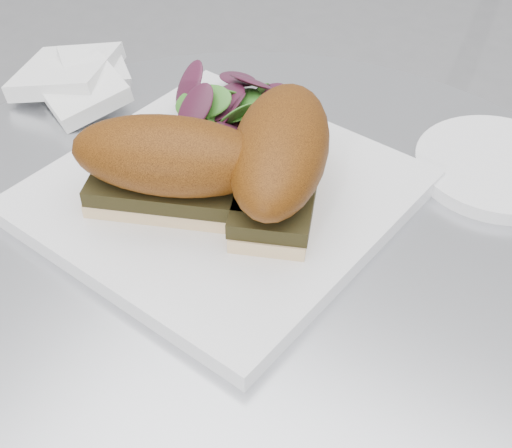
{
  "coord_description": "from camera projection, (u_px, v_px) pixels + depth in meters",
  "views": [
    {
      "loc": [
        0.2,
        -0.34,
        1.13
      ],
      "look_at": [
        0.0,
        0.01,
        0.77
      ],
      "focal_mm": 50.0,
      "sensor_mm": 36.0,
      "label": 1
    }
  ],
  "objects": [
    {
      "name": "table",
      "position": [
        248.0,
        436.0,
        0.73
      ],
      "size": [
        0.7,
        0.7,
        0.73
      ],
      "color": "silver",
      "rests_on": "ground"
    },
    {
      "name": "plate",
      "position": [
        221.0,
        194.0,
        0.62
      ],
      "size": [
        0.32,
        0.32,
        0.02
      ],
      "primitive_type": "cube",
      "rotation": [
        0.0,
        0.0,
        -0.16
      ],
      "color": "white",
      "rests_on": "table"
    },
    {
      "name": "sandwich_left",
      "position": [
        171.0,
        165.0,
        0.57
      ],
      "size": [
        0.18,
        0.12,
        0.08
      ],
      "rotation": [
        0.0,
        0.0,
        0.35
      ],
      "color": "beige",
      "rests_on": "plate"
    },
    {
      "name": "sandwich_right",
      "position": [
        280.0,
        157.0,
        0.57
      ],
      "size": [
        0.13,
        0.19,
        0.08
      ],
      "rotation": [
        0.0,
        0.0,
        -1.22
      ],
      "color": "beige",
      "rests_on": "plate"
    },
    {
      "name": "salad",
      "position": [
        227.0,
        102.0,
        0.67
      ],
      "size": [
        0.12,
        0.12,
        0.05
      ],
      "primitive_type": null,
      "color": "#509A32",
      "rests_on": "plate"
    },
    {
      "name": "napkin",
      "position": [
        76.0,
        90.0,
        0.74
      ],
      "size": [
        0.13,
        0.13,
        0.02
      ],
      "primitive_type": null,
      "rotation": [
        0.0,
        0.0,
        0.01
      ],
      "color": "white",
      "rests_on": "table"
    },
    {
      "name": "saucer",
      "position": [
        497.0,
        166.0,
        0.65
      ],
      "size": [
        0.15,
        0.15,
        0.01
      ],
      "primitive_type": "cylinder",
      "color": "white",
      "rests_on": "table"
    }
  ]
}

